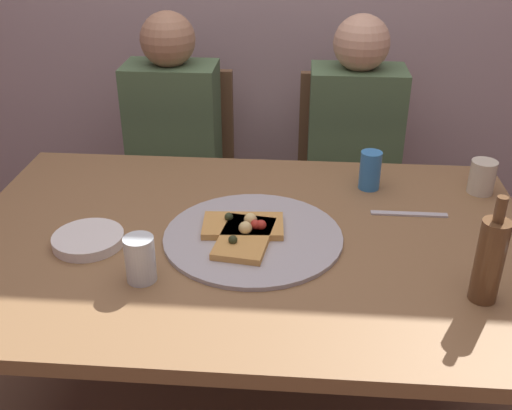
% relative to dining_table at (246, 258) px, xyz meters
% --- Properties ---
extents(dining_table, '(1.58, 1.04, 0.73)m').
position_rel_dining_table_xyz_m(dining_table, '(0.00, 0.00, 0.00)').
color(dining_table, olive).
rests_on(dining_table, ground_plane).
extents(pizza_tray, '(0.49, 0.49, 0.01)m').
position_rel_dining_table_xyz_m(pizza_tray, '(0.02, -0.01, 0.07)').
color(pizza_tray, '#ADADB2').
rests_on(pizza_tray, dining_table).
extents(pizza_slice_last, '(0.16, 0.24, 0.05)m').
position_rel_dining_table_xyz_m(pizza_slice_last, '(-0.00, -0.04, 0.09)').
color(pizza_slice_last, tan).
rests_on(pizza_slice_last, pizza_tray).
extents(pizza_slice_extra, '(0.23, 0.14, 0.05)m').
position_rel_dining_table_xyz_m(pizza_slice_extra, '(-0.01, 0.02, 0.09)').
color(pizza_slice_extra, tan).
rests_on(pizza_slice_extra, pizza_tray).
extents(wine_bottle, '(0.06, 0.06, 0.27)m').
position_rel_dining_table_xyz_m(wine_bottle, '(0.57, -0.23, 0.18)').
color(wine_bottle, brown).
rests_on(wine_bottle, dining_table).
extents(tumbler_near, '(0.08, 0.08, 0.10)m').
position_rel_dining_table_xyz_m(tumbler_near, '(0.70, 0.32, 0.12)').
color(tumbler_near, beige).
rests_on(tumbler_near, dining_table).
extents(wine_glass, '(0.07, 0.07, 0.12)m').
position_rel_dining_table_xyz_m(wine_glass, '(-0.23, -0.22, 0.13)').
color(wine_glass, silver).
rests_on(wine_glass, dining_table).
extents(soda_can, '(0.07, 0.07, 0.12)m').
position_rel_dining_table_xyz_m(soda_can, '(0.36, 0.33, 0.13)').
color(soda_can, '#337AC1').
rests_on(soda_can, dining_table).
extents(plate_stack, '(0.19, 0.19, 0.03)m').
position_rel_dining_table_xyz_m(plate_stack, '(-0.42, -0.07, 0.08)').
color(plate_stack, white).
rests_on(plate_stack, dining_table).
extents(table_knife, '(0.22, 0.02, 0.01)m').
position_rel_dining_table_xyz_m(table_knife, '(0.46, 0.16, 0.07)').
color(table_knife, '#B7B7BC').
rests_on(table_knife, dining_table).
extents(chair_left, '(0.44, 0.44, 0.90)m').
position_rel_dining_table_xyz_m(chair_left, '(-0.37, 0.92, -0.15)').
color(chair_left, brown).
rests_on(chair_left, ground_plane).
extents(chair_right, '(0.44, 0.44, 0.90)m').
position_rel_dining_table_xyz_m(chair_right, '(0.35, 0.92, -0.15)').
color(chair_right, brown).
rests_on(chair_right, ground_plane).
extents(guest_in_sweater, '(0.36, 0.56, 1.17)m').
position_rel_dining_table_xyz_m(guest_in_sweater, '(-0.37, 0.77, -0.02)').
color(guest_in_sweater, '#4C6B47').
rests_on(guest_in_sweater, ground_plane).
extents(guest_in_beanie, '(0.36, 0.56, 1.17)m').
position_rel_dining_table_xyz_m(guest_in_beanie, '(0.35, 0.77, -0.02)').
color(guest_in_beanie, '#4C6B47').
rests_on(guest_in_beanie, ground_plane).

